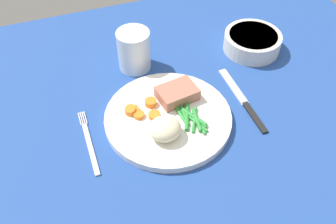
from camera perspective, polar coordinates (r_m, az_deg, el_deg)
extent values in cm
cube|color=#234793|center=(79.36, 0.45, -0.33)|extent=(120.00, 90.00, 2.00)
cylinder|color=white|center=(76.23, 0.00, -0.91)|extent=(26.35, 26.35, 1.60)
cube|color=#A86B56|center=(78.23, 1.43, 2.92)|extent=(8.96, 7.11, 2.65)
ellipsoid|color=beige|center=(70.69, -0.52, -2.61)|extent=(6.43, 6.03, 3.95)
cylinder|color=orange|center=(76.04, -5.88, 0.20)|extent=(2.24, 2.24, 1.27)
cylinder|color=orange|center=(76.53, -5.22, 0.43)|extent=(1.90, 1.90, 0.84)
cylinder|color=orange|center=(76.60, -5.83, 0.47)|extent=(2.11, 2.11, 0.92)
cylinder|color=orange|center=(77.39, -2.71, 1.48)|extent=(2.47, 2.47, 1.20)
cylinder|color=orange|center=(75.37, -4.55, -0.45)|extent=(2.25, 2.25, 0.84)
cylinder|color=orange|center=(75.04, -2.12, -0.51)|extent=(2.47, 2.47, 0.96)
cylinder|color=#2D8C38|center=(74.60, 4.14, -1.20)|extent=(3.71, 6.27, 0.62)
cylinder|color=#2D8C38|center=(74.39, 4.53, -1.26)|extent=(1.69, 5.87, 0.89)
cylinder|color=#2D8C38|center=(74.46, 4.23, -1.31)|extent=(1.70, 7.88, 0.66)
cylinder|color=#2D8C38|center=(74.91, 4.06, -0.79)|extent=(3.70, 6.06, 0.88)
cylinder|color=#2D8C38|center=(75.76, 2.42, -0.03)|extent=(1.46, 7.14, 0.77)
cylinder|color=#2D8C38|center=(75.12, 2.98, -0.55)|extent=(3.80, 7.48, 0.85)
cylinder|color=#2D8C38|center=(74.77, 4.39, -1.07)|extent=(2.68, 5.73, 0.64)
cylinder|color=#2D8C38|center=(74.63, 3.78, -1.15)|extent=(3.83, 8.01, 0.62)
cylinder|color=#2D8C38|center=(75.33, 1.99, -0.40)|extent=(1.18, 5.63, 0.71)
cube|color=silver|center=(73.50, -11.91, -5.59)|extent=(1.00, 13.00, 0.40)
cube|color=silver|center=(78.93, -13.52, -1.13)|extent=(0.24, 3.60, 0.40)
cube|color=silver|center=(78.93, -13.24, -1.06)|extent=(0.24, 3.60, 0.40)
cube|color=silver|center=(78.93, -12.96, -0.98)|extent=(0.24, 3.60, 0.40)
cube|color=silver|center=(78.93, -12.68, -0.91)|extent=(0.24, 3.60, 0.40)
cube|color=black|center=(79.25, 13.30, -0.81)|extent=(1.30, 9.00, 0.64)
cube|color=silver|center=(85.00, 10.09, 3.92)|extent=(1.70, 12.00, 0.40)
cylinder|color=silver|center=(86.64, -5.30, 9.54)|extent=(7.70, 7.70, 9.62)
cylinder|color=silver|center=(88.12, -5.19, 8.33)|extent=(7.08, 7.08, 4.87)
cylinder|color=silver|center=(95.46, 12.92, 10.55)|extent=(14.03, 14.03, 4.40)
cylinder|color=#4C8C42|center=(94.89, 13.02, 11.02)|extent=(11.92, 11.92, 2.42)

